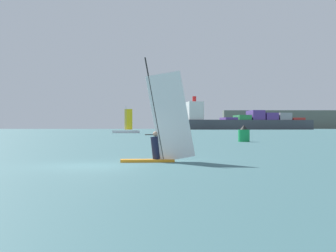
# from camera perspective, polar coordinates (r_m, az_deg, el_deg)

# --- Properties ---
(ground_plane) EXTENTS (4000.00, 4000.00, 0.00)m
(ground_plane) POSITION_cam_1_polar(r_m,az_deg,el_deg) (18.42, -8.93, -4.88)
(ground_plane) COLOR #386066
(windsurfer) EXTENTS (3.31, 0.98, 4.61)m
(windsurfer) POSITION_cam_1_polar(r_m,az_deg,el_deg) (20.24, -1.02, -1.21)
(windsurfer) COLOR orange
(windsurfer) RESTS_ON ground_plane
(cargo_ship) EXTENTS (148.48, 53.15, 35.39)m
(cargo_ship) POSITION_cam_1_polar(r_m,az_deg,el_deg) (505.05, 9.18, 0.55)
(cargo_ship) COLOR #3F444C
(cargo_ship) RESTS_ON ground_plane
(channel_buoy) EXTENTS (1.25, 1.25, 1.82)m
(channel_buoy) POSITION_cam_1_polar(r_m,az_deg,el_deg) (50.92, 9.35, -1.03)
(channel_buoy) COLOR #19994C
(channel_buoy) RESTS_ON ground_plane
(small_sailboat) EXTENTS (8.36, 3.21, 8.33)m
(small_sailboat) POSITION_cam_1_polar(r_m,az_deg,el_deg) (141.95, -5.19, -0.58)
(small_sailboat) COLOR white
(small_sailboat) RESTS_ON ground_plane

